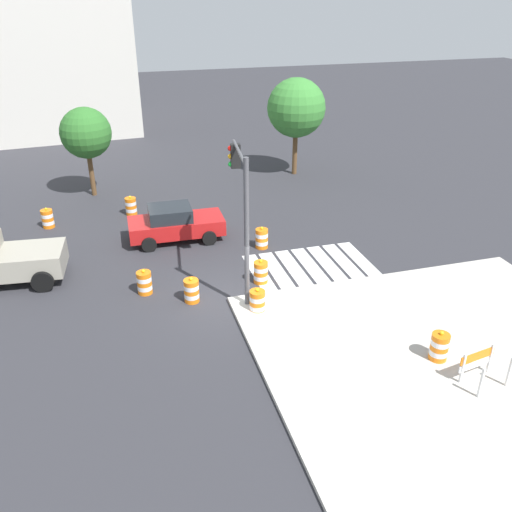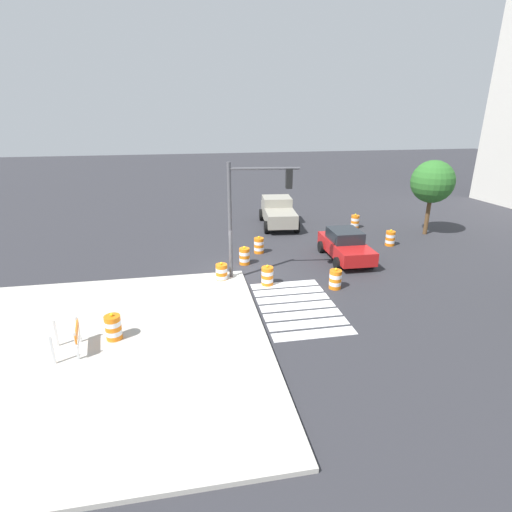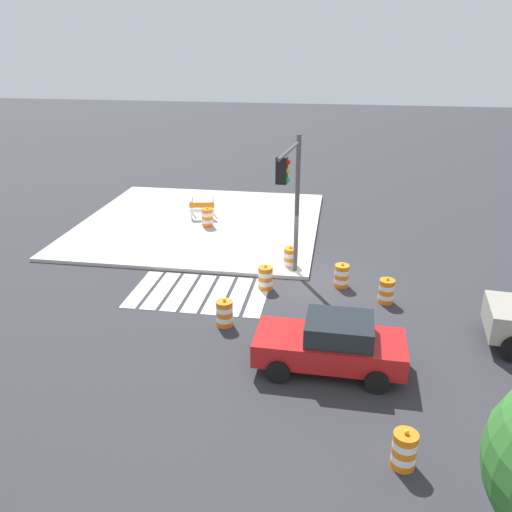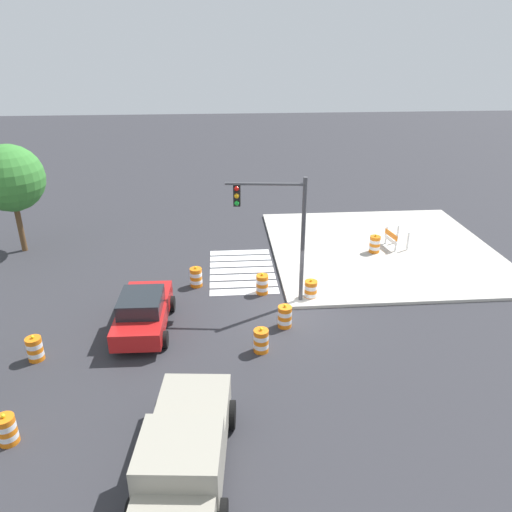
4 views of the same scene
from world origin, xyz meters
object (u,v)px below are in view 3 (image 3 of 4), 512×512
(traffic_barrel_median_far, at_px, (265,278))
(traffic_barrel_lane_center, at_px, (386,291))
(traffic_barrel_far_curb, at_px, (225,313))
(traffic_barrel_on_sidewalk, at_px, (207,217))
(traffic_barrel_median_near, at_px, (342,276))
(traffic_barrel_opposite_curb, at_px, (404,450))
(sports_car, at_px, (332,344))
(construction_barricade, at_px, (202,207))
(traffic_barrel_crosswalk_end, at_px, (290,258))
(traffic_light_pole, at_px, (292,188))

(traffic_barrel_median_far, height_order, traffic_barrel_lane_center, same)
(traffic_barrel_far_curb, height_order, traffic_barrel_lane_center, same)
(traffic_barrel_far_curb, height_order, traffic_barrel_on_sidewalk, traffic_barrel_on_sidewalk)
(traffic_barrel_median_near, bearing_deg, traffic_barrel_opposite_curb, 99.21)
(sports_car, relative_size, traffic_barrel_on_sidewalk, 4.26)
(traffic_barrel_far_curb, bearing_deg, traffic_barrel_opposite_curb, 133.60)
(traffic_barrel_median_near, relative_size, construction_barricade, 0.76)
(construction_barricade, bearing_deg, traffic_barrel_opposite_curb, 118.54)
(traffic_barrel_median_near, distance_m, traffic_barrel_opposite_curb, 9.37)
(sports_car, height_order, traffic_barrel_median_near, sports_car)
(traffic_barrel_lane_center, bearing_deg, traffic_barrel_crosswalk_end, -34.13)
(traffic_barrel_far_curb, xyz_separation_m, traffic_light_pole, (-1.81, -3.48, 3.46))
(construction_barricade, bearing_deg, traffic_light_pole, 126.66)
(traffic_light_pole, bearing_deg, traffic_barrel_median_near, -174.79)
(traffic_barrel_median_near, height_order, construction_barricade, construction_barricade)
(traffic_barrel_far_curb, xyz_separation_m, construction_barricade, (3.49, -10.61, 0.27))
(traffic_barrel_far_curb, relative_size, traffic_barrel_on_sidewalk, 1.00)
(sports_car, xyz_separation_m, traffic_barrel_far_curb, (3.58, -1.94, -0.36))
(traffic_barrel_crosswalk_end, height_order, traffic_light_pole, traffic_light_pole)
(traffic_barrel_lane_center, bearing_deg, traffic_barrel_far_curb, 25.30)
(traffic_barrel_median_far, bearing_deg, construction_barricade, -59.72)
(traffic_barrel_lane_center, distance_m, traffic_light_pole, 5.09)
(sports_car, relative_size, traffic_barrel_median_near, 4.26)
(sports_car, xyz_separation_m, traffic_barrel_crosswalk_end, (1.89, -7.05, -0.36))
(traffic_barrel_crosswalk_end, bearing_deg, traffic_barrel_on_sidewalk, -42.98)
(traffic_barrel_median_near, height_order, traffic_barrel_opposite_curb, same)
(traffic_barrel_lane_center, xyz_separation_m, traffic_barrel_opposite_curb, (0.12, 8.15, 0.00))
(traffic_barrel_median_far, distance_m, traffic_barrel_opposite_curb, 9.65)
(sports_car, distance_m, construction_barricade, 14.41)
(traffic_barrel_median_far, bearing_deg, traffic_barrel_on_sidewalk, -58.84)
(sports_car, bearing_deg, traffic_barrel_opposite_curb, 115.50)
(traffic_barrel_crosswalk_end, bearing_deg, traffic_barrel_lane_center, 145.87)
(traffic_barrel_crosswalk_end, distance_m, traffic_barrel_on_sidewalk, 6.30)
(traffic_barrel_on_sidewalk, bearing_deg, traffic_barrel_far_curb, 107.24)
(traffic_barrel_opposite_curb, bearing_deg, traffic_barrel_on_sidewalk, -61.21)
(traffic_light_pole, bearing_deg, traffic_barrel_on_sidewalk, -51.36)
(traffic_barrel_crosswalk_end, bearing_deg, traffic_barrel_median_far, 70.26)
(traffic_barrel_median_near, bearing_deg, traffic_barrel_lane_center, 145.86)
(traffic_barrel_median_near, distance_m, traffic_barrel_on_sidewalk, 8.85)
(traffic_barrel_median_near, relative_size, traffic_barrel_lane_center, 1.00)
(traffic_barrel_on_sidewalk, bearing_deg, traffic_barrel_opposite_curb, 118.79)
(traffic_barrel_crosswalk_end, xyz_separation_m, traffic_barrel_far_curb, (1.69, 5.11, 0.00))
(traffic_barrel_far_curb, relative_size, traffic_light_pole, 0.19)
(sports_car, bearing_deg, traffic_light_pole, -71.99)
(traffic_barrel_median_far, bearing_deg, traffic_barrel_far_curb, 72.65)
(traffic_barrel_median_near, relative_size, traffic_barrel_median_far, 1.00)
(sports_car, bearing_deg, traffic_barrel_far_curb, -28.47)
(traffic_barrel_median_far, distance_m, traffic_barrel_lane_center, 4.51)
(sports_car, distance_m, traffic_light_pole, 6.49)
(traffic_barrel_far_curb, xyz_separation_m, traffic_barrel_on_sidewalk, (2.92, -9.40, 0.15))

